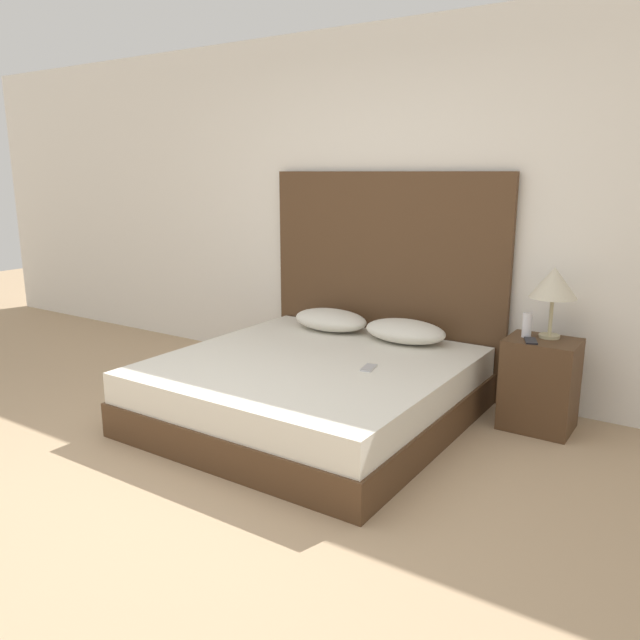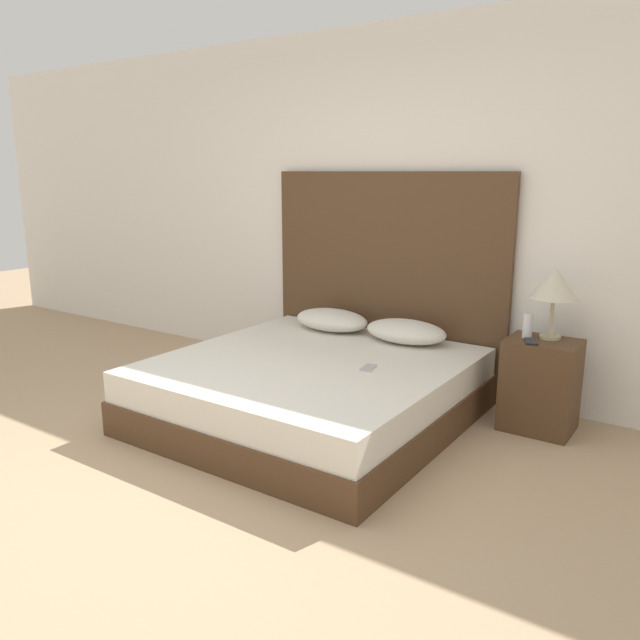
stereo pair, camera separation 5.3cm
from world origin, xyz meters
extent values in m
plane|color=tan|center=(0.00, 0.00, 0.00)|extent=(16.00, 16.00, 0.00)
cube|color=white|center=(0.00, 2.42, 1.35)|extent=(10.00, 0.06, 2.70)
cube|color=#4C331E|center=(0.01, 1.35, 0.11)|extent=(1.88, 1.94, 0.22)
cube|color=silver|center=(0.01, 1.35, 0.32)|extent=(1.84, 1.90, 0.20)
cube|color=#4C331E|center=(0.01, 2.35, 0.82)|extent=(1.97, 0.05, 1.64)
ellipsoid|color=silver|center=(-0.31, 2.09, 0.50)|extent=(0.61, 0.38, 0.17)
ellipsoid|color=silver|center=(0.34, 2.09, 0.50)|extent=(0.61, 0.38, 0.17)
cube|color=#B7B7BC|center=(0.42, 1.39, 0.43)|extent=(0.10, 0.16, 0.01)
cube|color=#4C331E|center=(1.32, 2.04, 0.30)|extent=(0.44, 0.36, 0.60)
cylinder|color=tan|center=(1.34, 2.12, 0.61)|extent=(0.13, 0.13, 0.02)
cylinder|color=tan|center=(1.34, 2.12, 0.74)|extent=(0.02, 0.02, 0.24)
cone|color=beige|center=(1.34, 2.12, 0.96)|extent=(0.30, 0.30, 0.20)
cube|color=black|center=(1.27, 1.95, 0.60)|extent=(0.12, 0.17, 0.01)
cylinder|color=silver|center=(1.21, 2.05, 0.68)|extent=(0.06, 0.06, 0.16)
camera|label=1|loc=(2.24, -1.92, 1.63)|focal=35.00mm
camera|label=2|loc=(2.29, -1.89, 1.63)|focal=35.00mm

